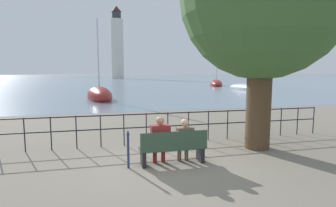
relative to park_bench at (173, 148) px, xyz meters
name	(u,v)px	position (x,y,z in m)	size (l,w,h in m)	color
ground_plane	(173,163)	(0.00, 0.06, -0.43)	(1000.00, 1000.00, 0.00)	gray
harbor_water	(106,77)	(0.00, 159.40, -0.43)	(600.00, 300.00, 0.01)	slate
park_bench	(173,148)	(0.00, 0.00, 0.00)	(1.75, 0.45, 0.90)	#334C38
seated_person_left	(160,138)	(-0.33, 0.07, 0.26)	(0.50, 0.35, 1.27)	maroon
seated_person_right	(184,138)	(0.33, 0.08, 0.22)	(0.44, 0.35, 1.18)	brown
promenade_railing	(157,123)	(0.00, 2.10, 0.26)	(12.60, 0.04, 1.05)	black
closed_umbrella	(128,147)	(-1.16, 0.00, 0.11)	(0.09, 0.09, 0.97)	navy
sailboat_1	(246,88)	(18.21, 27.52, -0.18)	(2.28, 8.51, 7.06)	silver
sailboat_2	(99,96)	(-2.12, 17.79, -0.08)	(2.98, 6.06, 7.58)	maroon
sailboat_3	(216,84)	(18.72, 39.06, -0.08)	(4.92, 7.99, 8.69)	maroon
harbor_lighthouse	(117,45)	(4.18, 107.44, 13.50)	(5.24, 5.24, 29.96)	silver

